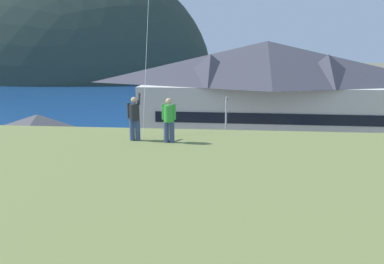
{
  "coord_description": "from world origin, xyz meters",
  "views": [
    {
      "loc": [
        2.55,
        -21.46,
        10.48
      ],
      "look_at": [
        -0.46,
        9.0,
        3.81
      ],
      "focal_mm": 35.44,
      "sensor_mm": 36.0,
      "label": 1
    }
  ],
  "objects_px": {
    "harbor_lodge": "(266,90)",
    "parked_car_lone_by_shed": "(42,201)",
    "person_companion": "(169,119)",
    "parked_car_front_row_end": "(286,213)",
    "storage_shed_near_lot": "(40,143)",
    "parked_car_front_row_silver": "(94,175)",
    "parked_car_back_row_left": "(349,178)",
    "parking_light_pole": "(226,129)",
    "moored_boat_wharfside": "(200,114)",
    "person_kite_flyer": "(134,117)",
    "parked_car_mid_row_near": "(151,210)",
    "wharf_dock": "(222,118)"
  },
  "relations": [
    {
      "from": "parked_car_front_row_end",
      "to": "storage_shed_near_lot",
      "type": "bearing_deg",
      "value": 155.93
    },
    {
      "from": "parked_car_back_row_left",
      "to": "person_companion",
      "type": "relative_size",
      "value": 2.47
    },
    {
      "from": "parked_car_front_row_silver",
      "to": "person_companion",
      "type": "height_order",
      "value": "person_companion"
    },
    {
      "from": "parked_car_front_row_silver",
      "to": "parking_light_pole",
      "type": "xyz_separation_m",
      "value": [
        10.02,
        5.15,
        2.77
      ]
    },
    {
      "from": "wharf_dock",
      "to": "parked_car_mid_row_near",
      "type": "height_order",
      "value": "parked_car_mid_row_near"
    },
    {
      "from": "parked_car_front_row_silver",
      "to": "person_kite_flyer",
      "type": "bearing_deg",
      "value": -62.21
    },
    {
      "from": "parked_car_lone_by_shed",
      "to": "person_companion",
      "type": "height_order",
      "value": "person_companion"
    },
    {
      "from": "storage_shed_near_lot",
      "to": "parking_light_pole",
      "type": "xyz_separation_m",
      "value": [
        15.83,
        2.02,
        1.16
      ]
    },
    {
      "from": "storage_shed_near_lot",
      "to": "parked_car_front_row_end",
      "type": "bearing_deg",
      "value": -24.07
    },
    {
      "from": "storage_shed_near_lot",
      "to": "parked_car_mid_row_near",
      "type": "bearing_deg",
      "value": -38.39
    },
    {
      "from": "wharf_dock",
      "to": "parking_light_pole",
      "type": "xyz_separation_m",
      "value": [
        0.74,
        -24.38,
        3.48
      ]
    },
    {
      "from": "parked_car_front_row_silver",
      "to": "parked_car_front_row_end",
      "type": "relative_size",
      "value": 1.0
    },
    {
      "from": "parked_car_front_row_silver",
      "to": "parking_light_pole",
      "type": "bearing_deg",
      "value": 27.22
    },
    {
      "from": "parked_car_front_row_end",
      "to": "person_kite_flyer",
      "type": "relative_size",
      "value": 2.27
    },
    {
      "from": "parked_car_front_row_end",
      "to": "parked_car_front_row_silver",
      "type": "bearing_deg",
      "value": 157.81
    },
    {
      "from": "harbor_lodge",
      "to": "wharf_dock",
      "type": "xyz_separation_m",
      "value": [
        -5.05,
        13.3,
        -5.72
      ]
    },
    {
      "from": "storage_shed_near_lot",
      "to": "moored_boat_wharfside",
      "type": "relative_size",
      "value": 0.97
    },
    {
      "from": "parked_car_mid_row_near",
      "to": "parked_car_front_row_end",
      "type": "height_order",
      "value": "same"
    },
    {
      "from": "harbor_lodge",
      "to": "parked_car_back_row_left",
      "type": "height_order",
      "value": "harbor_lodge"
    },
    {
      "from": "parked_car_front_row_end",
      "to": "parked_car_mid_row_near",
      "type": "bearing_deg",
      "value": -176.97
    },
    {
      "from": "harbor_lodge",
      "to": "parking_light_pole",
      "type": "xyz_separation_m",
      "value": [
        -4.31,
        -11.08,
        -2.23
      ]
    },
    {
      "from": "wharf_dock",
      "to": "moored_boat_wharfside",
      "type": "relative_size",
      "value": 1.93
    },
    {
      "from": "wharf_dock",
      "to": "parked_car_mid_row_near",
      "type": "relative_size",
      "value": 3.29
    },
    {
      "from": "parked_car_lone_by_shed",
      "to": "parking_light_pole",
      "type": "height_order",
      "value": "parking_light_pole"
    },
    {
      "from": "parked_car_front_row_silver",
      "to": "parked_car_back_row_left",
      "type": "distance_m",
      "value": 19.37
    },
    {
      "from": "parked_car_front_row_end",
      "to": "parking_light_pole",
      "type": "xyz_separation_m",
      "value": [
        -3.73,
        10.76,
        2.77
      ]
    },
    {
      "from": "person_companion",
      "to": "person_kite_flyer",
      "type": "bearing_deg",
      "value": 171.34
    },
    {
      "from": "moored_boat_wharfside",
      "to": "harbor_lodge",
      "type": "bearing_deg",
      "value": -59.95
    },
    {
      "from": "parked_car_mid_row_near",
      "to": "person_kite_flyer",
      "type": "bearing_deg",
      "value": -82.93
    },
    {
      "from": "storage_shed_near_lot",
      "to": "wharf_dock",
      "type": "relative_size",
      "value": 0.5
    },
    {
      "from": "parking_light_pole",
      "to": "person_kite_flyer",
      "type": "xyz_separation_m",
      "value": [
        -3.48,
        -17.56,
        4.05
      ]
    },
    {
      "from": "wharf_dock",
      "to": "parked_car_lone_by_shed",
      "type": "height_order",
      "value": "parked_car_lone_by_shed"
    },
    {
      "from": "storage_shed_near_lot",
      "to": "wharf_dock",
      "type": "height_order",
      "value": "storage_shed_near_lot"
    },
    {
      "from": "parked_car_front_row_silver",
      "to": "parked_car_lone_by_shed",
      "type": "distance_m",
      "value": 5.59
    },
    {
      "from": "wharf_dock",
      "to": "parked_car_front_row_end",
      "type": "distance_m",
      "value": 35.44
    },
    {
      "from": "harbor_lodge",
      "to": "storage_shed_near_lot",
      "type": "relative_size",
      "value": 4.13
    },
    {
      "from": "harbor_lodge",
      "to": "person_companion",
      "type": "bearing_deg",
      "value": -102.46
    },
    {
      "from": "harbor_lodge",
      "to": "parked_car_lone_by_shed",
      "type": "bearing_deg",
      "value": -126.09
    },
    {
      "from": "wharf_dock",
      "to": "parked_car_mid_row_near",
      "type": "bearing_deg",
      "value": -95.67
    },
    {
      "from": "storage_shed_near_lot",
      "to": "person_kite_flyer",
      "type": "xyz_separation_m",
      "value": [
        12.35,
        -15.54,
        5.21
      ]
    },
    {
      "from": "moored_boat_wharfside",
      "to": "parked_car_back_row_left",
      "type": "xyz_separation_m",
      "value": [
        13.55,
        -29.9,
        0.34
      ]
    },
    {
      "from": "storage_shed_near_lot",
      "to": "parked_car_lone_by_shed",
      "type": "height_order",
      "value": "storage_shed_near_lot"
    },
    {
      "from": "parked_car_front_row_silver",
      "to": "moored_boat_wharfside",
      "type": "bearing_deg",
      "value": 79.43
    },
    {
      "from": "storage_shed_near_lot",
      "to": "parking_light_pole",
      "type": "bearing_deg",
      "value": 7.28
    },
    {
      "from": "parked_car_lone_by_shed",
      "to": "harbor_lodge",
      "type": "bearing_deg",
      "value": 53.91
    },
    {
      "from": "moored_boat_wharfside",
      "to": "parked_car_mid_row_near",
      "type": "distance_m",
      "value": 37.04
    },
    {
      "from": "parked_car_front_row_silver",
      "to": "parked_car_front_row_end",
      "type": "xyz_separation_m",
      "value": [
        13.75,
        -5.61,
        0.0
      ]
    },
    {
      "from": "harbor_lodge",
      "to": "storage_shed_near_lot",
      "type": "distance_m",
      "value": 24.27
    },
    {
      "from": "moored_boat_wharfside",
      "to": "parking_light_pole",
      "type": "distance_m",
      "value": 26.38
    },
    {
      "from": "parked_car_mid_row_near",
      "to": "harbor_lodge",
      "type": "bearing_deg",
      "value": 68.92
    }
  ]
}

